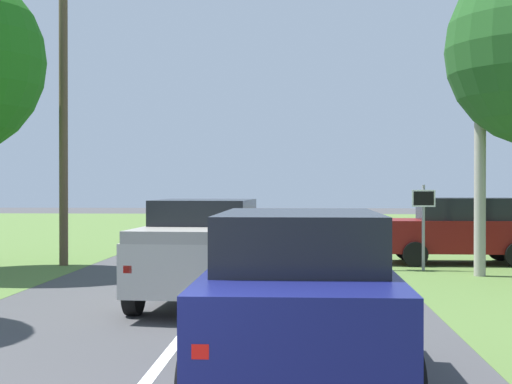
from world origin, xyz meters
TOP-DOWN VIEW (x-y plane):
  - ground_plane at (0.00, 9.02)m, footprint 120.00×120.00m
  - red_suv_near at (1.72, 3.32)m, footprint 2.19×4.52m
  - pickup_truck_lead at (-0.05, 9.40)m, footprint 2.41×5.32m
  - traffic_light at (-3.38, 15.95)m, footprint 6.23×0.40m
  - keep_moving_sign at (4.91, 15.24)m, footprint 0.60×0.09m
  - crossing_suv_far at (6.25, 17.08)m, footprint 4.39×2.20m
  - utility_pole_right at (6.08, 14.05)m, footprint 0.28×0.28m

SIDE VIEW (x-z plane):
  - ground_plane at x=0.00m, z-range 0.00..0.00m
  - crossing_suv_far at x=6.25m, z-range 0.04..1.89m
  - pickup_truck_lead at x=-0.05m, z-range 0.02..1.96m
  - red_suv_near at x=1.72m, z-range 0.05..1.97m
  - keep_moving_sign at x=4.91m, z-range 0.32..2.54m
  - utility_pole_right at x=6.08m, z-range 0.00..8.62m
  - traffic_light at x=-3.38m, z-range 1.25..10.22m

